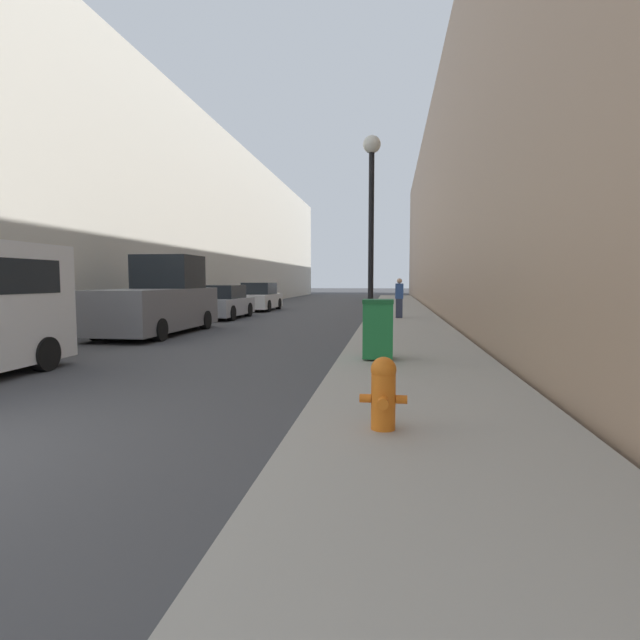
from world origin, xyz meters
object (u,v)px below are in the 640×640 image
Objects in this scene: fire_hydrant at (383,391)px; pickup_truck at (159,301)px; parked_sedan_near at (222,303)px; lamppost at (371,208)px; pedestrian_on_sidewalk at (399,298)px; trash_bin at (378,329)px; parked_sedan_far at (260,298)px.

pickup_truck is (-7.21, 9.74, 0.48)m from fire_hydrant.
pickup_truck is at bearing -88.71° from parked_sedan_near.
pedestrian_on_sidewalk is (0.90, 7.10, -2.68)m from lamppost.
lamppost is 1.29× the size of parked_sedan_near.
pedestrian_on_sidewalk is (0.59, 10.98, 0.21)m from trash_bin.
fire_hydrant is at bearing -53.48° from pickup_truck.
parked_sedan_far reaches higher than trash_bin.
lamppost reaches higher than pedestrian_on_sidewalk.
pickup_truck reaches higher than trash_bin.
pickup_truck is at bearing 126.52° from fire_hydrant.
lamppost is 3.32× the size of pedestrian_on_sidewalk.
fire_hydrant is at bearing -71.87° from parked_sedan_far.
fire_hydrant is at bearing -65.48° from parked_sedan_near.
pedestrian_on_sidewalk is at bearing -3.44° from parked_sedan_near.
fire_hydrant is 9.11m from lamppost.
lamppost is at bearing -63.41° from parked_sedan_far.
parked_sedan_near is 0.99× the size of parked_sedan_far.
lamppost is 1.28× the size of parked_sedan_far.
parked_sedan_far is (-7.02, 17.28, -0.03)m from trash_bin.
parked_sedan_near is (-6.88, 7.57, -2.96)m from lamppost.
pedestrian_on_sidewalk is at bearing 86.92° from trash_bin.
pedestrian_on_sidewalk is (0.42, 15.65, 0.42)m from fire_hydrant.
pickup_truck is at bearing 144.27° from trash_bin.
fire_hydrant is 0.47× the size of pedestrian_on_sidewalk.
pedestrian_on_sidewalk is (7.77, -0.47, 0.27)m from parked_sedan_near.
parked_sedan_near is 7.79m from pedestrian_on_sidewalk.
parked_sedan_far is at bearing 89.89° from pickup_truck.
parked_sedan_near is at bearing -91.63° from parked_sedan_far.
fire_hydrant is 23.10m from parked_sedan_far.
parked_sedan_far reaches higher than fire_hydrant.
fire_hydrant is 4.68m from trash_bin.
pickup_truck is 3.42× the size of pedestrian_on_sidewalk.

